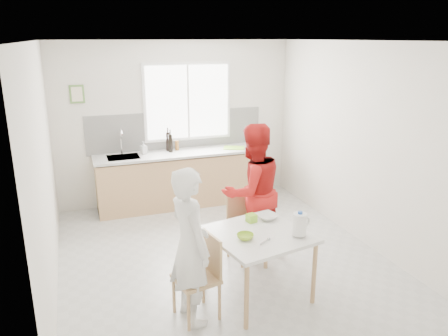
% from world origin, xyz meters
% --- Properties ---
extents(ground, '(4.50, 4.50, 0.00)m').
position_xyz_m(ground, '(0.00, 0.00, 0.00)').
color(ground, '#B7B7B2').
rests_on(ground, ground).
extents(room_shell, '(4.50, 4.50, 4.50)m').
position_xyz_m(room_shell, '(0.00, 0.00, 1.64)').
color(room_shell, silver).
rests_on(room_shell, ground).
extents(window, '(1.50, 0.06, 1.30)m').
position_xyz_m(window, '(0.20, 2.23, 1.70)').
color(window, white).
rests_on(window, room_shell).
extents(backsplash, '(3.00, 0.02, 0.65)m').
position_xyz_m(backsplash, '(0.00, 2.24, 1.23)').
color(backsplash, white).
rests_on(backsplash, room_shell).
extents(picture_frame, '(0.22, 0.03, 0.28)m').
position_xyz_m(picture_frame, '(-1.55, 2.23, 1.90)').
color(picture_frame, '#58873D').
rests_on(picture_frame, room_shell).
extents(kitchen_counter, '(2.84, 0.64, 1.37)m').
position_xyz_m(kitchen_counter, '(-0.00, 1.95, 0.42)').
color(kitchen_counter, tan).
rests_on(kitchen_counter, ground).
extents(dining_table, '(1.14, 1.14, 0.75)m').
position_xyz_m(dining_table, '(0.09, -1.00, 0.67)').
color(dining_table, white).
rests_on(dining_table, ground).
extents(chair_left, '(0.47, 0.47, 0.87)m').
position_xyz_m(chair_left, '(-0.58, -1.13, 0.48)').
color(chair_left, tan).
rests_on(chair_left, ground).
extents(chair_far, '(0.45, 0.45, 0.84)m').
position_xyz_m(chair_far, '(0.27, -0.13, 0.46)').
color(chair_far, tan).
rests_on(chair_far, ground).
extents(person_white, '(0.49, 0.65, 1.60)m').
position_xyz_m(person_white, '(-0.70, -1.15, 0.80)').
color(person_white, white).
rests_on(person_white, ground).
extents(person_red, '(0.96, 0.81, 1.74)m').
position_xyz_m(person_red, '(0.39, -0.11, 0.87)').
color(person_red, red).
rests_on(person_red, ground).
extents(bowl_green, '(0.21, 0.21, 0.06)m').
position_xyz_m(bowl_green, '(-0.10, -1.08, 0.78)').
color(bowl_green, '#95C12C').
rests_on(bowl_green, dining_table).
extents(bowl_white, '(0.27, 0.27, 0.06)m').
position_xyz_m(bowl_white, '(0.33, -0.69, 0.78)').
color(bowl_white, white).
rests_on(bowl_white, dining_table).
extents(milk_jug, '(0.20, 0.15, 0.26)m').
position_xyz_m(milk_jug, '(0.46, -1.21, 0.89)').
color(milk_jug, white).
rests_on(milk_jug, dining_table).
extents(green_box, '(0.12, 0.12, 0.09)m').
position_xyz_m(green_box, '(0.13, -0.70, 0.79)').
color(green_box, '#8CCE2F').
rests_on(green_box, dining_table).
extents(spoon, '(0.14, 0.09, 0.01)m').
position_xyz_m(spoon, '(0.05, -1.23, 0.76)').
color(spoon, '#A5A5AA').
rests_on(spoon, dining_table).
extents(cutting_board, '(0.42, 0.37, 0.01)m').
position_xyz_m(cutting_board, '(0.91, 1.90, 0.93)').
color(cutting_board, '#82C52D').
rests_on(cutting_board, kitchen_counter).
extents(wine_bottle_a, '(0.07, 0.07, 0.32)m').
position_xyz_m(wine_bottle_a, '(-0.19, 2.10, 1.08)').
color(wine_bottle_a, black).
rests_on(wine_bottle_a, kitchen_counter).
extents(wine_bottle_b, '(0.07, 0.07, 0.30)m').
position_xyz_m(wine_bottle_b, '(-0.17, 2.00, 1.07)').
color(wine_bottle_b, black).
rests_on(wine_bottle_b, kitchen_counter).
extents(jar_amber, '(0.06, 0.06, 0.16)m').
position_xyz_m(jar_amber, '(-0.04, 2.10, 1.00)').
color(jar_amber, '#995C21').
rests_on(jar_amber, kitchen_counter).
extents(soap_bottle, '(0.12, 0.12, 0.20)m').
position_xyz_m(soap_bottle, '(-0.61, 2.04, 1.02)').
color(soap_bottle, '#999999').
rests_on(soap_bottle, kitchen_counter).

